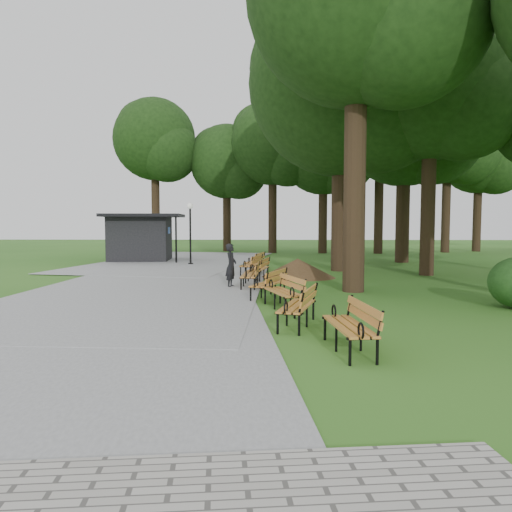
{
  "coord_description": "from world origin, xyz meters",
  "views": [
    {
      "loc": [
        0.16,
        -13.19,
        2.24
      ],
      "look_at": [
        -0.22,
        3.04,
        1.1
      ],
      "focal_mm": 33.19,
      "sensor_mm": 36.0,
      "label": 1
    }
  ],
  "objects_px": {
    "bench_2": "(283,292)",
    "lawn_tree_4": "(405,121)",
    "bench_1": "(297,306)",
    "bench_6": "(251,265)",
    "person": "(231,266)",
    "bench_5": "(258,269)",
    "kiosk": "(140,238)",
    "bench_0": "(349,326)",
    "lawn_tree_1": "(431,82)",
    "bench_7": "(255,262)",
    "lamp_post": "(190,221)",
    "lawn_tree_2": "(342,83)",
    "dirt_mound": "(298,268)",
    "bench_3": "(268,284)",
    "bench_4": "(250,275)"
  },
  "relations": [
    {
      "from": "dirt_mound",
      "to": "bench_2",
      "type": "bearing_deg",
      "value": -96.83
    },
    {
      "from": "dirt_mound",
      "to": "bench_5",
      "type": "distance_m",
      "value": 1.81
    },
    {
      "from": "kiosk",
      "to": "bench_7",
      "type": "distance_m",
      "value": 8.95
    },
    {
      "from": "dirt_mound",
      "to": "bench_6",
      "type": "height_order",
      "value": "bench_6"
    },
    {
      "from": "bench_6",
      "to": "bench_2",
      "type": "bearing_deg",
      "value": 21.54
    },
    {
      "from": "bench_3",
      "to": "bench_0",
      "type": "bearing_deg",
      "value": 34.45
    },
    {
      "from": "person",
      "to": "bench_6",
      "type": "height_order",
      "value": "person"
    },
    {
      "from": "lamp_post",
      "to": "lawn_tree_4",
      "type": "distance_m",
      "value": 13.17
    },
    {
      "from": "person",
      "to": "bench_5",
      "type": "distance_m",
      "value": 2.38
    },
    {
      "from": "lawn_tree_1",
      "to": "lawn_tree_4",
      "type": "relative_size",
      "value": 0.98
    },
    {
      "from": "bench_4",
      "to": "bench_7",
      "type": "xyz_separation_m",
      "value": [
        0.02,
        5.71,
        0.0
      ]
    },
    {
      "from": "kiosk",
      "to": "bench_1",
      "type": "bearing_deg",
      "value": -69.77
    },
    {
      "from": "bench_2",
      "to": "bench_5",
      "type": "bearing_deg",
      "value": 169.04
    },
    {
      "from": "bench_0",
      "to": "bench_4",
      "type": "relative_size",
      "value": 1.0
    },
    {
      "from": "bench_6",
      "to": "lawn_tree_2",
      "type": "height_order",
      "value": "lawn_tree_2"
    },
    {
      "from": "bench_3",
      "to": "bench_4",
      "type": "distance_m",
      "value": 2.41
    },
    {
      "from": "kiosk",
      "to": "bench_5",
      "type": "xyz_separation_m",
      "value": [
        7.11,
        -9.16,
        -0.94
      ]
    },
    {
      "from": "lawn_tree_2",
      "to": "dirt_mound",
      "type": "bearing_deg",
      "value": -127.0
    },
    {
      "from": "kiosk",
      "to": "lawn_tree_1",
      "type": "distance_m",
      "value": 17.38
    },
    {
      "from": "bench_3",
      "to": "bench_7",
      "type": "bearing_deg",
      "value": -154.74
    },
    {
      "from": "lawn_tree_1",
      "to": "lamp_post",
      "type": "bearing_deg",
      "value": 156.51
    },
    {
      "from": "person",
      "to": "dirt_mound",
      "type": "xyz_separation_m",
      "value": [
        2.5,
        3.03,
        -0.37
      ]
    },
    {
      "from": "lamp_post",
      "to": "bench_1",
      "type": "bearing_deg",
      "value": -72.49
    },
    {
      "from": "bench_2",
      "to": "lamp_post",
      "type": "bearing_deg",
      "value": -178.55
    },
    {
      "from": "bench_7",
      "to": "bench_6",
      "type": "bearing_deg",
      "value": 9.53
    },
    {
      "from": "bench_1",
      "to": "bench_3",
      "type": "relative_size",
      "value": 1.0
    },
    {
      "from": "dirt_mound",
      "to": "bench_6",
      "type": "distance_m",
      "value": 2.13
    },
    {
      "from": "kiosk",
      "to": "bench_3",
      "type": "relative_size",
      "value": 2.32
    },
    {
      "from": "lawn_tree_1",
      "to": "bench_0",
      "type": "bearing_deg",
      "value": -113.97
    },
    {
      "from": "bench_0",
      "to": "bench_1",
      "type": "height_order",
      "value": "same"
    },
    {
      "from": "person",
      "to": "lawn_tree_1",
      "type": "xyz_separation_m",
      "value": [
        8.09,
        4.07,
        7.33
      ]
    },
    {
      "from": "bench_6",
      "to": "bench_7",
      "type": "xyz_separation_m",
      "value": [
        0.11,
        1.77,
        0.0
      ]
    },
    {
      "from": "person",
      "to": "bench_7",
      "type": "height_order",
      "value": "person"
    },
    {
      "from": "bench_2",
      "to": "bench_6",
      "type": "relative_size",
      "value": 1.0
    },
    {
      "from": "lamp_post",
      "to": "lawn_tree_1",
      "type": "height_order",
      "value": "lawn_tree_1"
    },
    {
      "from": "bench_4",
      "to": "person",
      "type": "bearing_deg",
      "value": -90.0
    },
    {
      "from": "lawn_tree_2",
      "to": "bench_0",
      "type": "bearing_deg",
      "value": -98.04
    },
    {
      "from": "bench_3",
      "to": "bench_6",
      "type": "height_order",
      "value": "same"
    },
    {
      "from": "bench_2",
      "to": "lawn_tree_4",
      "type": "height_order",
      "value": "lawn_tree_4"
    },
    {
      "from": "bench_1",
      "to": "bench_6",
      "type": "distance_m",
      "value": 10.15
    },
    {
      "from": "kiosk",
      "to": "bench_0",
      "type": "bearing_deg",
      "value": -70.09
    },
    {
      "from": "kiosk",
      "to": "lamp_post",
      "type": "height_order",
      "value": "lamp_post"
    },
    {
      "from": "lawn_tree_1",
      "to": "bench_3",
      "type": "bearing_deg",
      "value": -136.62
    },
    {
      "from": "bench_7",
      "to": "lawn_tree_2",
      "type": "bearing_deg",
      "value": 105.84
    },
    {
      "from": "lawn_tree_1",
      "to": "person",
      "type": "bearing_deg",
      "value": -153.28
    },
    {
      "from": "person",
      "to": "lawn_tree_1",
      "type": "distance_m",
      "value": 11.65
    },
    {
      "from": "dirt_mound",
      "to": "lawn_tree_4",
      "type": "xyz_separation_m",
      "value": [
        6.43,
        7.77,
        7.53
      ]
    },
    {
      "from": "bench_1",
      "to": "bench_5",
      "type": "relative_size",
      "value": 1.0
    },
    {
      "from": "bench_5",
      "to": "lawn_tree_2",
      "type": "relative_size",
      "value": 0.15
    },
    {
      "from": "lawn_tree_2",
      "to": "bench_3",
      "type": "bearing_deg",
      "value": -112.22
    }
  ]
}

